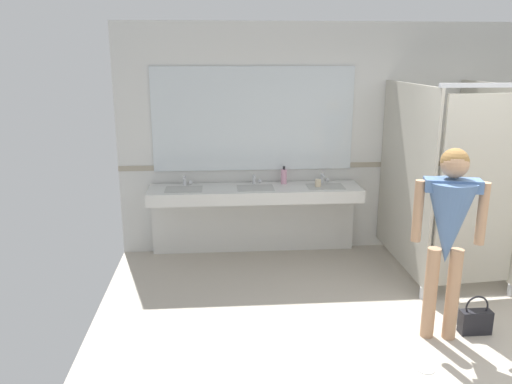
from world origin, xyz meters
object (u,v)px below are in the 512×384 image
soap_dispenser (284,176)px  paper_cup (318,183)px  person_standing (449,222)px  handbag (475,320)px

soap_dispenser → paper_cup: soap_dispenser is taller
soap_dispenser → paper_cup: size_ratio=2.39×
soap_dispenser → person_standing: bearing=-62.4°
person_standing → handbag: (0.35, 0.03, -0.92)m
person_standing → soap_dispenser: (-1.07, 2.06, -0.08)m
handbag → soap_dispenser: bearing=125.1°
handbag → paper_cup: paper_cup is taller
person_standing → paper_cup: person_standing is taller
paper_cup → person_standing: bearing=-69.5°
handbag → soap_dispenser: soap_dispenser is taller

